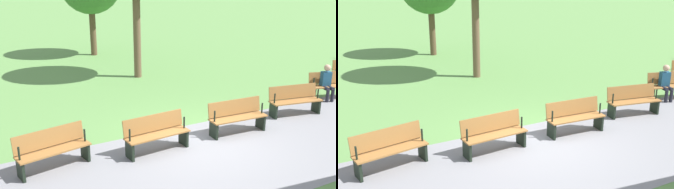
% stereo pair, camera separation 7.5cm
% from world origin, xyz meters
% --- Properties ---
extents(ground_plane, '(120.00, 120.00, 0.00)m').
position_xyz_m(ground_plane, '(0.00, 0.00, 0.00)').
color(ground_plane, '#5B8C47').
extents(path_paving, '(41.02, 4.14, 0.01)m').
position_xyz_m(path_paving, '(0.00, 0.92, 0.00)').
color(path_paving, gray).
rests_on(path_paving, ground).
extents(bench_3, '(1.69, 0.95, 0.89)m').
position_xyz_m(bench_3, '(-5.97, -1.00, 0.47)').
color(bench_3, '#996633').
rests_on(bench_3, ground).
extents(bench_4, '(1.68, 0.77, 0.89)m').
position_xyz_m(bench_4, '(-3.62, -0.41, 0.47)').
color(bench_4, '#996633').
rests_on(bench_4, ground).
extents(bench_5, '(1.65, 0.57, 0.89)m').
position_xyz_m(bench_5, '(-1.21, -0.10, 0.47)').
color(bench_5, '#996633').
rests_on(bench_5, ground).
extents(bench_6, '(1.65, 0.57, 0.89)m').
position_xyz_m(bench_6, '(1.21, -0.10, 0.47)').
color(bench_6, '#996633').
rests_on(bench_6, ground).
extents(bench_7, '(1.68, 0.77, 0.89)m').
position_xyz_m(bench_7, '(3.62, -0.41, 0.47)').
color(bench_7, '#996633').
rests_on(bench_7, ground).
extents(person_seated, '(0.45, 0.58, 1.20)m').
position_xyz_m(person_seated, '(-5.64, -0.96, 0.64)').
color(person_seated, navy).
rests_on(person_seated, ground).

